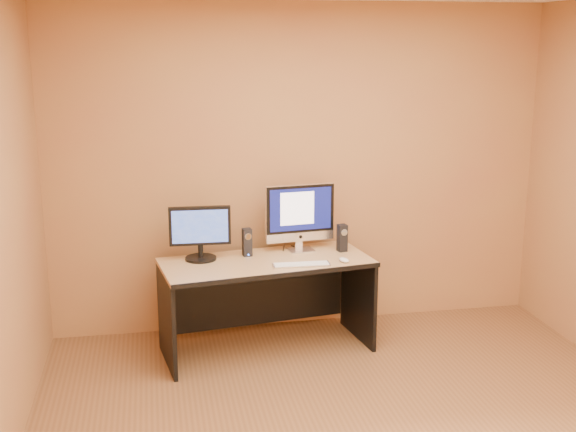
{
  "coord_description": "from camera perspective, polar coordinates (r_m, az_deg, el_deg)",
  "views": [
    {
      "loc": [
        -1.17,
        -3.58,
        2.29
      ],
      "look_at": [
        -0.22,
        1.37,
        1.07
      ],
      "focal_mm": 45.0,
      "sensor_mm": 36.0,
      "label": 1
    }
  ],
  "objects": [
    {
      "name": "walls",
      "position": [
        3.9,
        7.03,
        -1.2
      ],
      "size": [
        4.0,
        4.0,
        2.6
      ],
      "primitive_type": null,
      "color": "olive",
      "rests_on": "ground"
    },
    {
      "name": "desk",
      "position": [
        5.47,
        -1.69,
        -7.1
      ],
      "size": [
        1.62,
        0.89,
        0.71
      ],
      "primitive_type": null,
      "rotation": [
        0.0,
        0.0,
        0.14
      ],
      "color": "tan",
      "rests_on": "ground"
    },
    {
      "name": "mouse",
      "position": [
        5.32,
        4.44,
        -3.48
      ],
      "size": [
        0.08,
        0.11,
        0.03
      ],
      "primitive_type": "ellipsoid",
      "rotation": [
        0.0,
        0.0,
        0.33
      ],
      "color": "white",
      "rests_on": "desk"
    },
    {
      "name": "cable_b",
      "position": [
        5.66,
        -0.34,
        -2.53
      ],
      "size": [
        0.05,
        0.17,
        0.01
      ],
      "primitive_type": "cylinder",
      "rotation": [
        1.57,
        0.0,
        -0.23
      ],
      "color": "black",
      "rests_on": "desk"
    },
    {
      "name": "second_monitor",
      "position": [
        5.36,
        -6.96,
        -1.37
      ],
      "size": [
        0.47,
        0.25,
        0.4
      ],
      "primitive_type": null,
      "rotation": [
        0.0,
        0.0,
        -0.04
      ],
      "color": "black",
      "rests_on": "desk"
    },
    {
      "name": "imac",
      "position": [
        5.54,
        1.03,
        -0.11
      ],
      "size": [
        0.57,
        0.26,
        0.53
      ],
      "primitive_type": null,
      "rotation": [
        0.0,
        0.0,
        0.11
      ],
      "color": "silver",
      "rests_on": "desk"
    },
    {
      "name": "speaker_right",
      "position": [
        5.58,
        4.3,
        -1.74
      ],
      "size": [
        0.08,
        0.08,
        0.21
      ],
      "primitive_type": null,
      "rotation": [
        0.0,
        0.0,
        0.18
      ],
      "color": "black",
      "rests_on": "desk"
    },
    {
      "name": "cable_a",
      "position": [
        5.65,
        1.05,
        -2.56
      ],
      "size": [
        0.13,
        0.18,
        0.01
      ],
      "primitive_type": "cylinder",
      "rotation": [
        1.57,
        0.0,
        0.63
      ],
      "color": "black",
      "rests_on": "desk"
    },
    {
      "name": "keyboard",
      "position": [
        5.23,
        1.07,
        -3.86
      ],
      "size": [
        0.42,
        0.13,
        0.02
      ],
      "primitive_type": "cube",
      "rotation": [
        0.0,
        0.0,
        -0.04
      ],
      "color": "#B6B5BA",
      "rests_on": "desk"
    },
    {
      "name": "speaker_left",
      "position": [
        5.45,
        -3.25,
        -2.08
      ],
      "size": [
        0.07,
        0.08,
        0.21
      ],
      "primitive_type": null,
      "rotation": [
        0.0,
        0.0,
        0.12
      ],
      "color": "black",
      "rests_on": "desk"
    }
  ]
}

